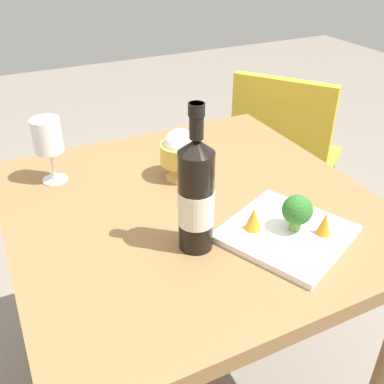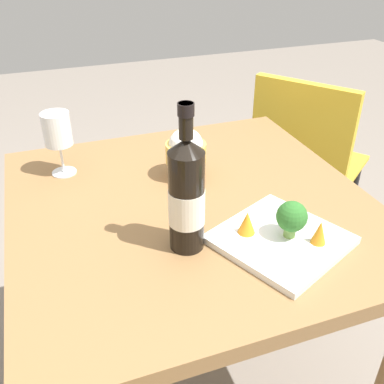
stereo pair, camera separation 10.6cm
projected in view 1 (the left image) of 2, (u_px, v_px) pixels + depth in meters
name	position (u px, v px, depth m)	size (l,w,h in m)	color
ground_plane	(192.00, 384.00, 1.51)	(8.00, 8.00, 0.00)	gray
dining_table	(192.00, 230.00, 1.17)	(0.90, 0.90, 0.74)	olive
chair_by_wall	(283.00, 149.00, 1.86)	(0.56, 0.56, 0.85)	gold
wine_bottle	(196.00, 195.00, 0.91)	(0.08, 0.08, 0.33)	black
wine_glass	(47.00, 137.00, 1.15)	(0.08, 0.08, 0.18)	white
rice_bowl	(180.00, 153.00, 1.20)	(0.11, 0.11, 0.14)	gold
serving_plate	(286.00, 233.00, 1.00)	(0.33, 0.33, 0.02)	white
broccoli_floret	(297.00, 211.00, 0.97)	(0.07, 0.07, 0.09)	#729E4C
carrot_garnish_left	(253.00, 219.00, 0.99)	(0.04, 0.04, 0.05)	orange
carrot_garnish_right	(325.00, 223.00, 0.97)	(0.03, 0.03, 0.05)	orange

